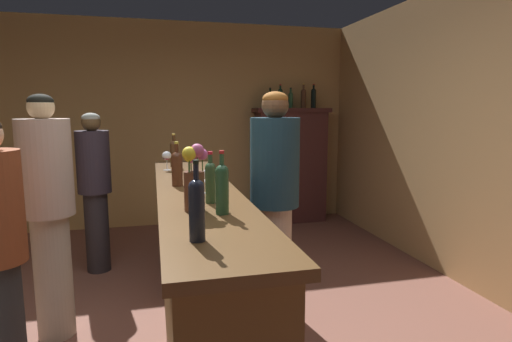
{
  "coord_description": "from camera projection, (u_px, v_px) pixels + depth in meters",
  "views": [
    {
      "loc": [
        -0.07,
        -2.4,
        1.59
      ],
      "look_at": [
        0.74,
        0.88,
        1.09
      ],
      "focal_mm": 29.24,
      "sensor_mm": 36.0,
      "label": 1
    }
  ],
  "objects": [
    {
      "name": "wine_bottle_merlot",
      "position": [
        177.0,
        167.0,
        2.9
      ],
      "size": [
        0.08,
        0.08,
        0.31
      ],
      "color": "#4C2716",
      "rests_on": "bar_counter"
    },
    {
      "name": "wine_bottle_chardonnay",
      "position": [
        174.0,
        152.0,
        3.88
      ],
      "size": [
        0.07,
        0.07,
        0.31
      ],
      "color": "#462A16",
      "rests_on": "bar_counter"
    },
    {
      "name": "display_bottle_left",
      "position": [
        270.0,
        99.0,
        5.69
      ],
      "size": [
        0.08,
        0.08,
        0.27
      ],
      "color": "black",
      "rests_on": "display_cabinet"
    },
    {
      "name": "wine_bottle_syrah",
      "position": [
        210.0,
        180.0,
        2.38
      ],
      "size": [
        0.06,
        0.06,
        0.3
      ],
      "color": "#2C4A2B",
      "rests_on": "bar_counter"
    },
    {
      "name": "wine_bottle_riesling",
      "position": [
        197.0,
        207.0,
        1.68
      ],
      "size": [
        0.07,
        0.07,
        0.33
      ],
      "color": "#1C2131",
      "rests_on": "bar_counter"
    },
    {
      "name": "display_bottle_midleft",
      "position": [
        280.0,
        97.0,
        5.72
      ],
      "size": [
        0.06,
        0.06,
        0.32
      ],
      "color": "#123020",
      "rests_on": "display_cabinet"
    },
    {
      "name": "cheese_plate",
      "position": [
        211.0,
        181.0,
        3.08
      ],
      "size": [
        0.14,
        0.14,
        0.01
      ],
      "primitive_type": "cylinder",
      "color": "white",
      "rests_on": "bar_counter"
    },
    {
      "name": "flower_arrangement",
      "position": [
        194.0,
        176.0,
        2.19
      ],
      "size": [
        0.14,
        0.14,
        0.36
      ],
      "color": "#562F1F",
      "rests_on": "bar_counter"
    },
    {
      "name": "display_cabinet",
      "position": [
        291.0,
        163.0,
        5.89
      ],
      "size": [
        1.05,
        0.41,
        1.61
      ],
      "color": "#472423",
      "rests_on": "ground"
    },
    {
      "name": "bartender",
      "position": [
        275.0,
        195.0,
        3.17
      ],
      "size": [
        0.37,
        0.37,
        1.72
      ],
      "rotation": [
        0.0,
        0.0,
        3.15
      ],
      "color": "#BBAA98",
      "rests_on": "ground"
    },
    {
      "name": "display_bottle_center",
      "position": [
        291.0,
        99.0,
        5.76
      ],
      "size": [
        0.07,
        0.07,
        0.28
      ],
      "color": "#264D33",
      "rests_on": "display_cabinet"
    },
    {
      "name": "bar_counter",
      "position": [
        198.0,
        262.0,
        2.91
      ],
      "size": [
        0.53,
        3.09,
        1.06
      ],
      "color": "brown",
      "rests_on": "ground"
    },
    {
      "name": "wine_bottle_rose",
      "position": [
        222.0,
        187.0,
        2.12
      ],
      "size": [
        0.07,
        0.07,
        0.33
      ],
      "color": "#275032",
      "rests_on": "bar_counter"
    },
    {
      "name": "patron_tall",
      "position": [
        95.0,
        185.0,
        4.04
      ],
      "size": [
        0.31,
        0.31,
        1.56
      ],
      "rotation": [
        0.0,
        0.0,
        -1.0
      ],
      "color": "#282429",
      "rests_on": "ground"
    },
    {
      "name": "display_bottle_midright",
      "position": [
        303.0,
        97.0,
        5.8
      ],
      "size": [
        0.08,
        0.08,
        0.34
      ],
      "color": "#482E1F",
      "rests_on": "display_cabinet"
    },
    {
      "name": "wine_glass_front",
      "position": [
        208.0,
        175.0,
        2.65
      ],
      "size": [
        0.07,
        0.07,
        0.16
      ],
      "color": "white",
      "rests_on": "bar_counter"
    },
    {
      "name": "patron_near_entrance",
      "position": [
        48.0,
        208.0,
        2.84
      ],
      "size": [
        0.34,
        0.34,
        1.69
      ],
      "rotation": [
        0.0,
        0.0,
        -0.48
      ],
      "color": "#AA9E90",
      "rests_on": "ground"
    },
    {
      "name": "display_bottle_right",
      "position": [
        313.0,
        97.0,
        5.83
      ],
      "size": [
        0.07,
        0.07,
        0.33
      ],
      "color": "black",
      "rests_on": "display_cabinet"
    },
    {
      "name": "wall_back",
      "position": [
        158.0,
        125.0,
        5.66
      ],
      "size": [
        5.38,
        0.12,
        2.75
      ],
      "primitive_type": "cube",
      "color": "tan",
      "rests_on": "ground"
    },
    {
      "name": "wine_glass_mid",
      "position": [
        167.0,
        157.0,
        3.65
      ],
      "size": [
        0.08,
        0.08,
        0.17
      ],
      "color": "white",
      "rests_on": "bar_counter"
    }
  ]
}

